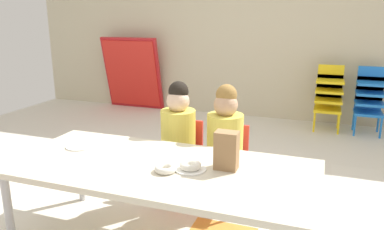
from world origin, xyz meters
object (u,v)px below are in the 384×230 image
Objects in this scene: kid_chair_yellow_stack at (329,94)px; folded_activity_table at (132,74)px; seated_child_middle_seat at (225,135)px; paper_plate_near_edge at (190,169)px; kid_chair_blue_stack at (370,96)px; craft_table at (160,172)px; paper_plate_center_table at (80,146)px; donut_powdered_on_plate at (190,165)px; seated_child_near_camera at (178,130)px; paper_bag_brown at (226,150)px; donut_powdered_loose at (166,169)px.

folded_activity_table reaches higher than kid_chair_yellow_stack.
seated_child_middle_seat reaches higher than paper_plate_near_edge.
kid_chair_blue_stack is (0.46, 0.00, 0.00)m from kid_chair_yellow_stack.
paper_plate_center_table is at bearing 170.45° from craft_table.
paper_plate_near_edge is at bearing 0.00° from donut_powdered_on_plate.
kid_chair_yellow_stack is 3.25m from paper_plate_center_table.
seated_child_near_camera is 1.15× the size of kid_chair_blue_stack.
paper_bag_brown reaches higher than donut_powdered_on_plate.
kid_chair_blue_stack is 3.49m from paper_plate_center_table.
donut_powdered_on_plate is at bearing -7.57° from paper_plate_center_table.
seated_child_near_camera is 1.15× the size of kid_chair_yellow_stack.
folded_activity_table is 8.72× the size of donut_powdered_loose.
paper_plate_center_table is (-0.86, -0.53, -0.01)m from seated_child_middle_seat.
seated_child_near_camera is 0.84× the size of folded_activity_table.
donut_powdered_loose is at bearing -149.45° from donut_powdered_on_plate.
craft_table is at bearing -77.93° from seated_child_near_camera.
paper_plate_near_edge is 0.02m from donut_powdered_on_plate.
craft_table is 1.98× the size of seated_child_middle_seat.
seated_child_middle_seat is (0.36, 0.00, 0.00)m from seated_child_near_camera.
paper_bag_brown is (-0.56, -2.87, 0.19)m from kid_chair_yellow_stack.
seated_child_middle_seat is 4.17× the size of paper_bag_brown.
donut_powdered_on_plate is at bearing -62.87° from seated_child_near_camera.
donut_powdered_on_plate is (0.00, 0.00, 0.02)m from paper_plate_near_edge.
donut_powdered_on_plate is 0.99× the size of donut_powdered_loose.
paper_plate_near_edge is at bearing -155.31° from paper_bag_brown.
folded_activity_table is 4.94× the size of paper_bag_brown.
folded_activity_table is (-2.10, 2.48, -0.02)m from seated_child_middle_seat.
craft_table is 0.65m from seated_child_near_camera.
craft_table is at bearing 179.09° from donut_powdered_on_plate.
kid_chair_yellow_stack and kid_chair_blue_stack have the same top height.
donut_powdered_on_plate reaches higher than paper_plate_near_edge.
seated_child_near_camera is 7.46× the size of donut_powdered_on_plate.
paper_plate_near_edge is (2.07, -3.12, 0.01)m from folded_activity_table.
craft_table is 0.68m from seated_child_middle_seat.
seated_child_middle_seat reaches higher than paper_plate_center_table.
seated_child_near_camera is at bearing -123.45° from kid_chair_blue_stack.
paper_plate_center_table is (1.24, -3.01, 0.01)m from folded_activity_table.
seated_child_middle_seat is at bearing 77.60° from donut_powdered_loose.
paper_bag_brown reaches higher than paper_plate_center_table.
donut_powdered_loose reaches higher than craft_table.
kid_chair_blue_stack is 3.19m from paper_plate_near_edge.
kid_chair_yellow_stack is at bearing 79.00° from paper_bag_brown.
kid_chair_yellow_stack reaches higher than donut_powdered_on_plate.
donut_powdered_loose reaches higher than paper_plate_near_edge.
paper_plate_center_table is 0.72m from donut_powdered_loose.
kid_chair_blue_stack reaches higher than paper_plate_center_table.
paper_plate_center_table is at bearing -125.44° from kid_chair_blue_stack.
folded_activity_table reaches higher than donut_powdered_loose.
paper_plate_center_table is (-1.57, -2.84, 0.09)m from kid_chair_yellow_stack.
paper_plate_near_edge is at bearing -56.46° from folded_activity_table.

